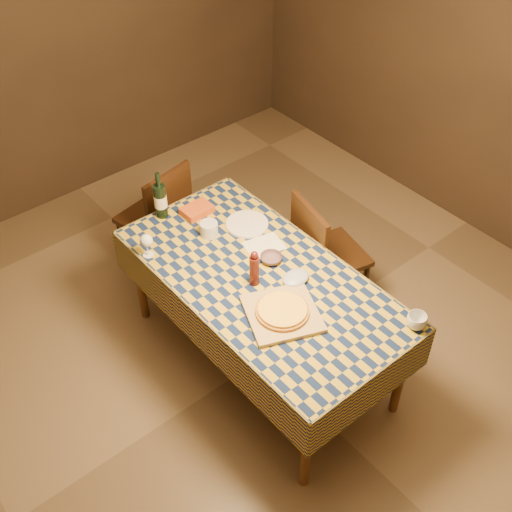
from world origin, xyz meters
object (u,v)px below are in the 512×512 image
at_px(dining_table, 261,286).
at_px(pizza, 282,310).
at_px(bowl, 271,259).
at_px(chair_far, 160,215).
at_px(white_plate, 247,224).
at_px(cutting_board, 282,313).
at_px(chair_right, 322,251).
at_px(wine_bottle, 160,200).

xyz_separation_m(dining_table, pizza, (-0.11, -0.31, 0.12)).
relative_size(pizza, bowl, 2.55).
relative_size(dining_table, chair_far, 1.98).
relative_size(pizza, chair_far, 0.37).
distance_m(bowl, chair_far, 1.12).
distance_m(dining_table, bowl, 0.18).
bearing_deg(white_plate, pizza, -115.20).
xyz_separation_m(cutting_board, bowl, (0.24, 0.37, 0.01)).
distance_m(pizza, bowl, 0.44).
bearing_deg(dining_table, cutting_board, -109.33).
bearing_deg(chair_right, wine_bottle, 136.22).
bearing_deg(cutting_board, dining_table, 70.67).
bearing_deg(white_plate, cutting_board, -115.20).
height_order(wine_bottle, chair_right, wine_bottle).
height_order(pizza, white_plate, pizza).
bearing_deg(white_plate, chair_far, 107.01).
height_order(cutting_board, chair_right, chair_right).
bearing_deg(bowl, chair_right, 6.38).
xyz_separation_m(wine_bottle, chair_far, (0.14, 0.29, -0.37)).
xyz_separation_m(dining_table, cutting_board, (-0.11, -0.31, 0.09)).
relative_size(wine_bottle, chair_right, 0.36).
distance_m(cutting_board, wine_bottle, 1.17).
bearing_deg(chair_far, white_plate, -72.99).
bearing_deg(dining_table, chair_right, 10.80).
bearing_deg(white_plate, wine_bottle, 130.10).
xyz_separation_m(bowl, white_plate, (0.10, 0.36, -0.01)).
bearing_deg(chair_right, cutting_board, -150.15).
bearing_deg(pizza, chair_far, 85.20).
xyz_separation_m(white_plate, chair_right, (0.40, -0.30, -0.26)).
distance_m(wine_bottle, chair_far, 0.49).
bearing_deg(cutting_board, wine_bottle, 91.05).
relative_size(bowl, chair_far, 0.14).
relative_size(cutting_board, wine_bottle, 1.16).
bearing_deg(bowl, wine_bottle, 108.19).
bearing_deg(chair_far, bowl, -83.85).
bearing_deg(chair_far, chair_right, -58.69).
bearing_deg(pizza, dining_table, 70.67).
bearing_deg(wine_bottle, white_plate, -49.90).
bearing_deg(bowl, white_plate, 73.73).
relative_size(wine_bottle, chair_far, 0.36).
height_order(bowl, white_plate, bowl).
bearing_deg(white_plate, chair_right, -36.88).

